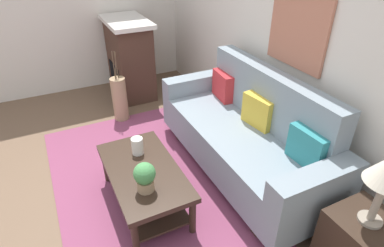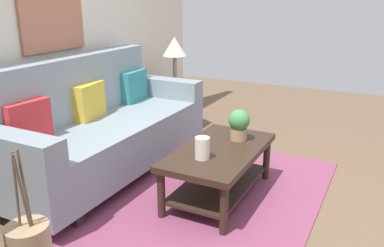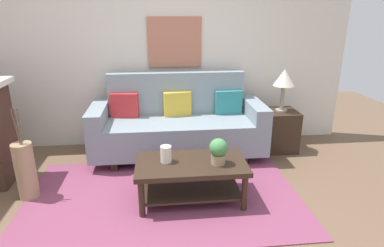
{
  "view_description": "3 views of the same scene",
  "coord_description": "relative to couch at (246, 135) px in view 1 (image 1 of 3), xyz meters",
  "views": [
    {
      "loc": [
        2.43,
        -0.16,
        2.25
      ],
      "look_at": [
        0.12,
        0.98,
        0.66
      ],
      "focal_mm": 29.53,
      "sensor_mm": 36.0,
      "label": 1
    },
    {
      "loc": [
        -2.43,
        -0.73,
        1.6
      ],
      "look_at": [
        0.48,
        0.76,
        0.53
      ],
      "focal_mm": 37.15,
      "sensor_mm": 36.0,
      "label": 2
    },
    {
      "loc": [
        -0.02,
        -2.49,
        1.86
      ],
      "look_at": [
        0.34,
        0.85,
        0.68
      ],
      "focal_mm": 30.45,
      "sensor_mm": 36.0,
      "label": 3
    }
  ],
  "objects": [
    {
      "name": "area_rug",
      "position": [
        -0.23,
        -1.05,
        -0.42
      ],
      "size": [
        2.83,
        1.74,
        0.01
      ],
      "primitive_type": "cube",
      "color": "#843D5B",
      "rests_on": "ground_plane"
    },
    {
      "name": "floor_vase_branch_a",
      "position": [
        -1.6,
        -0.91,
        0.36
      ],
      "size": [
        0.01,
        0.04,
        0.36
      ],
      "primitive_type": "cylinder",
      "rotation": [
        -0.08,
        0.01,
        0.0
      ],
      "color": "brown",
      "rests_on": "floor_vase"
    },
    {
      "name": "potted_plant_tabletop",
      "position": [
        0.31,
        -1.2,
        0.14
      ],
      "size": [
        0.18,
        0.18,
        0.26
      ],
      "color": "tan",
      "rests_on": "coffee_table"
    },
    {
      "name": "couch",
      "position": [
        0.0,
        0.0,
        0.0
      ],
      "size": [
        2.22,
        0.84,
        1.08
      ],
      "color": "gray",
      "rests_on": "ground_plane"
    },
    {
      "name": "throw_pillow_mustard",
      "position": [
        0.0,
        0.13,
        0.25
      ],
      "size": [
        0.37,
        0.17,
        0.32
      ],
      "primitive_type": "cube",
      "rotation": [
        0.0,
        0.0,
        0.14
      ],
      "color": "gold",
      "rests_on": "couch"
    },
    {
      "name": "throw_pillow_teal",
      "position": [
        0.69,
        0.13,
        0.25
      ],
      "size": [
        0.36,
        0.14,
        0.32
      ],
      "primitive_type": "cube",
      "rotation": [
        0.0,
        0.0,
        0.04
      ],
      "color": "teal",
      "rests_on": "couch"
    },
    {
      "name": "wall_left",
      "position": [
        -2.96,
        -1.03,
        0.92
      ],
      "size": [
        0.1,
        5.04,
        2.7
      ],
      "primitive_type": "cube",
      "color": "silver",
      "rests_on": "ground_plane"
    },
    {
      "name": "wall_back",
      "position": [
        -0.23,
        0.54,
        0.92
      ],
      "size": [
        5.37,
        0.1,
        2.7
      ],
      "primitive_type": "cube",
      "color": "silver",
      "rests_on": "ground_plane"
    },
    {
      "name": "tabletop_vase",
      "position": [
        -0.19,
        -1.1,
        0.08
      ],
      "size": [
        0.11,
        0.11,
        0.17
      ],
      "primitive_type": "cylinder",
      "color": "white",
      "rests_on": "coffee_table"
    },
    {
      "name": "fireplace",
      "position": [
        -2.36,
        -0.52,
        0.16
      ],
      "size": [
        1.02,
        0.58,
        1.16
      ],
      "color": "#472D23",
      "rests_on": "ground_plane"
    },
    {
      "name": "floor_vase_branch_b",
      "position": [
        -1.63,
        -0.89,
        0.36
      ],
      "size": [
        0.02,
        0.03,
        0.36
      ],
      "primitive_type": "cylinder",
      "rotation": [
        0.05,
        0.01,
        0.0
      ],
      "color": "brown",
      "rests_on": "floor_vase"
    },
    {
      "name": "floor_vase_branch_c",
      "position": [
        -1.63,
        -0.93,
        0.36
      ],
      "size": [
        0.04,
        0.02,
        0.36
      ],
      "primitive_type": "cylinder",
      "rotation": [
        -0.01,
        -0.08,
        0.0
      ],
      "color": "brown",
      "rests_on": "floor_vase"
    },
    {
      "name": "ground_plane",
      "position": [
        -0.23,
        -1.55,
        -0.43
      ],
      "size": [
        9.37,
        9.37,
        0.0
      ],
      "primitive_type": "plane",
      "color": "brown"
    },
    {
      "name": "coffee_table",
      "position": [
        0.05,
        -1.14,
        -0.12
      ],
      "size": [
        1.1,
        0.6,
        0.43
      ],
      "color": "#332319",
      "rests_on": "ground_plane"
    },
    {
      "name": "framed_painting",
      "position": [
        0.0,
        0.47,
        1.01
      ],
      "size": [
        0.73,
        0.03,
        0.66
      ],
      "primitive_type": "cube",
      "color": "#B77056"
    },
    {
      "name": "side_table",
      "position": [
        1.41,
        0.03,
        -0.15
      ],
      "size": [
        0.44,
        0.44,
        0.56
      ],
      "primitive_type": "cube",
      "color": "#332319",
      "rests_on": "ground_plane"
    },
    {
      "name": "floor_vase",
      "position": [
        -1.62,
        -0.91,
        -0.13
      ],
      "size": [
        0.2,
        0.2,
        0.61
      ],
      "primitive_type": "cylinder",
      "color": "tan",
      "rests_on": "ground_plane"
    },
    {
      "name": "throw_pillow_crimson",
      "position": [
        -0.69,
        0.13,
        0.25
      ],
      "size": [
        0.37,
        0.15,
        0.32
      ],
      "primitive_type": "cube",
      "rotation": [
        0.0,
        0.0,
        -0.1
      ],
      "color": "red",
      "rests_on": "couch"
    }
  ]
}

